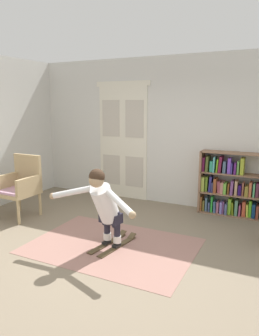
% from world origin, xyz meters
% --- Properties ---
extents(ground_plane, '(7.20, 7.20, 0.00)m').
position_xyz_m(ground_plane, '(0.00, 0.00, 0.00)').
color(ground_plane, '#7B6C58').
extents(back_wall, '(6.00, 0.10, 2.90)m').
position_xyz_m(back_wall, '(0.00, 2.60, 1.45)').
color(back_wall, silver).
rests_on(back_wall, ground).
extents(double_door, '(1.22, 0.05, 2.45)m').
position_xyz_m(double_door, '(-1.05, 2.54, 1.23)').
color(double_door, silver).
rests_on(double_door, ground).
extents(rug, '(2.31, 1.64, 0.01)m').
position_xyz_m(rug, '(-0.06, 0.29, 0.00)').
color(rug, '#996D61').
rests_on(rug, ground).
extents(bookshelf, '(1.46, 0.30, 1.15)m').
position_xyz_m(bookshelf, '(1.35, 2.39, 0.49)').
color(bookshelf, '#866349').
rests_on(bookshelf, ground).
extents(wicker_chair, '(0.61, 0.61, 1.10)m').
position_xyz_m(wicker_chair, '(-2.13, 0.66, 0.58)').
color(wicker_chair, tan).
rests_on(wicker_chair, ground).
extents(skis_pair, '(0.39, 0.85, 0.07)m').
position_xyz_m(skis_pair, '(-0.05, 0.32, 0.02)').
color(skis_pair, '#4D3D26').
rests_on(skis_pair, rug).
extents(person_skier, '(1.43, 0.74, 1.10)m').
position_xyz_m(person_skier, '(-0.08, 0.12, 0.69)').
color(person_skier, white).
rests_on(person_skier, skis_pair).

